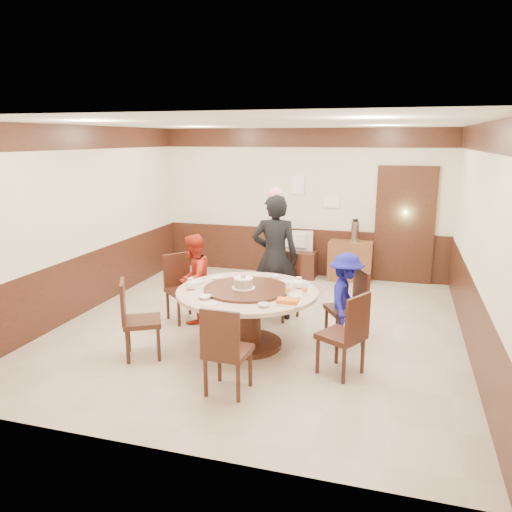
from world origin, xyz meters
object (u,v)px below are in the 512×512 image
(tv_stand, at_px, (294,264))
(side_cabinet, at_px, (350,261))
(birthday_cake, at_px, (243,283))
(shrimp_platter, at_px, (288,302))
(person_blue, at_px, (345,299))
(person_red, at_px, (194,279))
(person_standing, at_px, (275,257))
(thermos, at_px, (355,231))
(banquet_table, at_px, (247,306))
(television, at_px, (295,241))

(tv_stand, xyz_separation_m, side_cabinet, (1.06, 0.03, 0.12))
(birthday_cake, relative_size, shrimp_platter, 0.98)
(person_blue, bearing_deg, person_red, 87.56)
(birthday_cake, bearing_deg, shrimp_platter, -29.37)
(person_standing, relative_size, person_blue, 1.54)
(shrimp_platter, xyz_separation_m, thermos, (0.39, 3.85, 0.16))
(person_red, xyz_separation_m, side_cabinet, (1.94, 2.83, -0.27))
(shrimp_platter, bearing_deg, person_red, 147.66)
(person_blue, xyz_separation_m, tv_stand, (-1.31, 2.96, -0.35))
(banquet_table, height_order, person_red, person_red)
(person_blue, relative_size, birthday_cake, 4.09)
(tv_stand, bearing_deg, person_blue, -66.20)
(side_cabinet, bearing_deg, birthday_cake, -105.65)
(tv_stand, bearing_deg, shrimp_platter, -79.07)
(person_red, bearing_deg, banquet_table, 64.79)
(person_red, distance_m, tv_stand, 2.96)
(tv_stand, xyz_separation_m, thermos, (1.13, 0.03, 0.69))
(birthday_cake, distance_m, side_cabinet, 3.65)
(person_blue, bearing_deg, banquet_table, 113.28)
(banquet_table, height_order, shrimp_platter, shrimp_platter)
(birthday_cake, bearing_deg, banquet_table, 36.67)
(person_standing, distance_m, person_blue, 1.33)
(person_red, relative_size, television, 1.89)
(person_blue, bearing_deg, side_cabinet, 6.49)
(person_standing, xyz_separation_m, shrimp_platter, (0.54, -1.53, -0.15))
(tv_stand, bearing_deg, person_standing, -85.10)
(person_red, bearing_deg, side_cabinet, 152.38)
(television, bearing_deg, thermos, 178.07)
(birthday_cake, distance_m, tv_stand, 3.51)
(shrimp_platter, bearing_deg, side_cabinet, 85.20)
(person_blue, height_order, thermos, person_blue)
(tv_stand, distance_m, television, 0.45)
(tv_stand, height_order, thermos, thermos)
(banquet_table, distance_m, side_cabinet, 3.59)
(shrimp_platter, bearing_deg, television, 100.93)
(birthday_cake, bearing_deg, thermos, 73.40)
(side_cabinet, bearing_deg, shrimp_platter, -94.80)
(person_red, xyz_separation_m, television, (0.88, 2.80, 0.05))
(side_cabinet, bearing_deg, banquet_table, -105.17)
(tv_stand, distance_m, side_cabinet, 1.07)
(banquet_table, distance_m, tv_stand, 3.44)
(banquet_table, height_order, television, television)
(banquet_table, xyz_separation_m, person_red, (-1.00, 0.63, 0.11))
(person_red, xyz_separation_m, person_blue, (2.18, -0.16, -0.05))
(banquet_table, bearing_deg, thermos, 73.86)
(banquet_table, relative_size, person_blue, 1.48)
(tv_stand, bearing_deg, television, 0.00)
(person_red, height_order, birthday_cake, person_red)
(person_standing, xyz_separation_m, person_blue, (1.11, -0.67, -0.32))
(shrimp_platter, xyz_separation_m, tv_stand, (-0.74, 3.82, -0.53))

